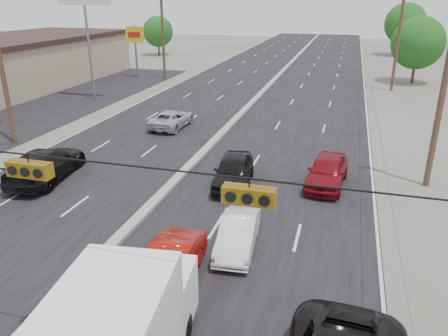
# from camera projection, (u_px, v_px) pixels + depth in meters

# --- Properties ---
(road_surface) EXTENTS (20.00, 160.00, 0.02)m
(road_surface) POSITION_uv_depth(u_px,v_px,m) (251.00, 105.00, 38.93)
(road_surface) COLOR black
(road_surface) RESTS_ON ground
(center_median) EXTENTS (0.50, 160.00, 0.20)m
(center_median) POSITION_uv_depth(u_px,v_px,m) (251.00, 104.00, 38.89)
(center_median) COLOR gray
(center_median) RESTS_ON ground
(parking_lot) EXTENTS (10.00, 42.00, 0.02)m
(parking_lot) POSITION_uv_depth(u_px,v_px,m) (52.00, 105.00, 38.76)
(parking_lot) COLOR black
(parking_lot) RESTS_ON ground
(utility_pole_left_b) EXTENTS (1.60, 0.30, 10.00)m
(utility_pole_left_b) POSITION_uv_depth(u_px,v_px,m) (1.00, 65.00, 26.79)
(utility_pole_left_b) COLOR #422D1E
(utility_pole_left_b) RESTS_ON ground
(utility_pole_left_c) EXTENTS (1.60, 0.30, 10.00)m
(utility_pole_left_c) POSITION_uv_depth(u_px,v_px,m) (163.00, 33.00, 49.17)
(utility_pole_left_c) COLOR #422D1E
(utility_pole_left_c) RESTS_ON ground
(utility_pole_right_b) EXTENTS (1.60, 0.30, 10.00)m
(utility_pole_right_b) POSITION_uv_depth(u_px,v_px,m) (444.00, 86.00, 20.47)
(utility_pole_right_b) COLOR #422D1E
(utility_pole_right_b) RESTS_ON ground
(utility_pole_right_c) EXTENTS (1.60, 0.30, 10.00)m
(utility_pole_right_c) POSITION_uv_depth(u_px,v_px,m) (398.00, 39.00, 42.84)
(utility_pole_right_c) COLOR #422D1E
(utility_pole_right_c) RESTS_ON ground
(traffic_signals) EXTENTS (25.00, 0.30, 0.54)m
(traffic_signals) POSITION_uv_depth(u_px,v_px,m) (26.00, 167.00, 9.71)
(traffic_signals) COLOR black
(traffic_signals) RESTS_ON ground
(pole_sign_far) EXTENTS (2.20, 0.25, 6.00)m
(pole_sign_far) POSITION_uv_depth(u_px,v_px,m) (135.00, 39.00, 50.31)
(pole_sign_far) COLOR slate
(pole_sign_far) RESTS_ON ground
(tree_left_far) EXTENTS (4.80, 4.80, 6.12)m
(tree_left_far) POSITION_uv_depth(u_px,v_px,m) (158.00, 31.00, 69.98)
(tree_left_far) COLOR #382619
(tree_left_far) RESTS_ON ground
(tree_right_mid) EXTENTS (5.60, 5.60, 7.14)m
(tree_right_mid) POSITION_uv_depth(u_px,v_px,m) (418.00, 43.00, 46.96)
(tree_right_mid) COLOR #382619
(tree_right_mid) RESTS_ON ground
(tree_right_far) EXTENTS (6.40, 6.40, 8.16)m
(tree_right_far) POSITION_uv_depth(u_px,v_px,m) (405.00, 24.00, 68.86)
(tree_right_far) COLOR #382619
(tree_right_far) RESTS_ON ground
(red_sedan) EXTENTS (1.50, 4.13, 1.35)m
(red_sedan) POSITION_uv_depth(u_px,v_px,m) (169.00, 266.00, 14.53)
(red_sedan) COLOR #9C1109
(red_sedan) RESTS_ON ground
(queue_car_a) EXTENTS (2.37, 4.72, 1.54)m
(queue_car_a) POSITION_uv_depth(u_px,v_px,m) (234.00, 171.00, 22.12)
(queue_car_a) COLOR black
(queue_car_a) RESTS_ON ground
(queue_car_b) EXTENTS (1.63, 3.85, 1.24)m
(queue_car_b) POSITION_uv_depth(u_px,v_px,m) (238.00, 234.00, 16.54)
(queue_car_b) COLOR white
(queue_car_b) RESTS_ON ground
(queue_car_e) EXTENTS (2.20, 4.61, 1.52)m
(queue_car_e) POSITION_uv_depth(u_px,v_px,m) (327.00, 171.00, 22.12)
(queue_car_e) COLOR maroon
(queue_car_e) RESTS_ON ground
(oncoming_near) EXTENTS (3.03, 5.88, 1.63)m
(oncoming_near) POSITION_uv_depth(u_px,v_px,m) (46.00, 164.00, 22.89)
(oncoming_near) COLOR black
(oncoming_near) RESTS_ON ground
(oncoming_far) EXTENTS (2.24, 4.63, 1.27)m
(oncoming_far) POSITION_uv_depth(u_px,v_px,m) (172.00, 119.00, 31.96)
(oncoming_far) COLOR #B0B4B9
(oncoming_far) RESTS_ON ground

